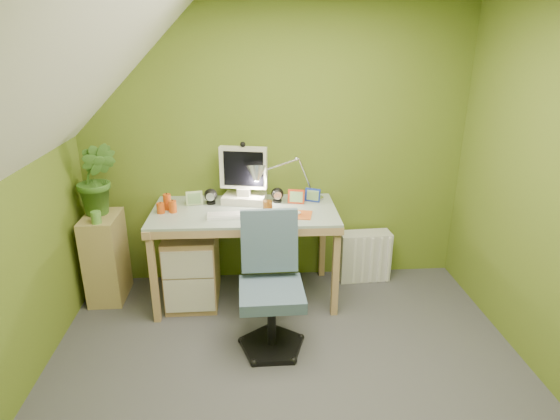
{
  "coord_description": "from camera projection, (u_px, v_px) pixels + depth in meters",
  "views": [
    {
      "loc": [
        -0.22,
        -2.21,
        2.06
      ],
      "look_at": [
        0.0,
        1.0,
        0.85
      ],
      "focal_mm": 30.0,
      "sensor_mm": 36.0,
      "label": 1
    }
  ],
  "objects": [
    {
      "name": "photo_frame_red",
      "position": [
        296.0,
        197.0,
        3.78
      ],
      "size": [
        0.14,
        0.05,
        0.12
      ],
      "primitive_type": "cube",
      "rotation": [
        0.0,
        0.0,
        -0.24
      ],
      "color": "#B13112",
      "rests_on": "desk"
    },
    {
      "name": "photo_frame_green",
      "position": [
        194.0,
        198.0,
        3.75
      ],
      "size": [
        0.13,
        0.04,
        0.11
      ],
      "primitive_type": "cube",
      "rotation": [
        0.0,
        0.0,
        0.15
      ],
      "color": "#A4C084",
      "rests_on": "desk"
    },
    {
      "name": "photo_frame_blue",
      "position": [
        313.0,
        195.0,
        3.83
      ],
      "size": [
        0.12,
        0.07,
        0.11
      ],
      "primitive_type": "cube",
      "rotation": [
        0.0,
        0.0,
        -0.43
      ],
      "color": "navy",
      "rests_on": "desk"
    },
    {
      "name": "monitor",
      "position": [
        244.0,
        170.0,
        3.74
      ],
      "size": [
        0.43,
        0.3,
        0.54
      ],
      "primitive_type": null,
      "rotation": [
        0.0,
        0.0,
        -0.21
      ],
      "color": "silver",
      "rests_on": "desk"
    },
    {
      "name": "potted_plant",
      "position": [
        97.0,
        179.0,
        3.62
      ],
      "size": [
        0.33,
        0.27,
        0.58
      ],
      "primitive_type": "imported",
      "rotation": [
        0.0,
        0.0,
        -0.02
      ],
      "color": "#3A6822",
      "rests_on": "side_ledge"
    },
    {
      "name": "desk_lamp",
      "position": [
        299.0,
        169.0,
        3.77
      ],
      "size": [
        0.52,
        0.24,
        0.55
      ],
      "primitive_type": null,
      "rotation": [
        0.0,
        0.0,
        -0.05
      ],
      "color": "silver",
      "rests_on": "desk"
    },
    {
      "name": "side_ledge",
      "position": [
        106.0,
        257.0,
        3.8
      ],
      "size": [
        0.27,
        0.41,
        0.72
      ],
      "primitive_type": "cube",
      "color": "tan",
      "rests_on": "floor"
    },
    {
      "name": "wall_back",
      "position": [
        275.0,
        145.0,
        3.88
      ],
      "size": [
        3.2,
        0.01,
        2.4
      ],
      "primitive_type": "cube",
      "color": "olive",
      "rests_on": "floor"
    },
    {
      "name": "slope_ceiling",
      "position": [
        73.0,
        85.0,
        2.09
      ],
      "size": [
        1.1,
        3.2,
        1.1
      ],
      "primitive_type": "cube",
      "color": "white",
      "rests_on": "wall_left"
    },
    {
      "name": "green_cup",
      "position": [
        96.0,
        217.0,
        3.52
      ],
      "size": [
        0.09,
        0.09,
        0.09
      ],
      "primitive_type": "cylinder",
      "rotation": [
        0.0,
        0.0,
        -0.21
      ],
      "color": "#66A544",
      "rests_on": "side_ledge"
    },
    {
      "name": "task_chair",
      "position": [
        272.0,
        293.0,
        3.13
      ],
      "size": [
        0.5,
        0.5,
        0.88
      ],
      "primitive_type": null,
      "rotation": [
        0.0,
        0.0,
        0.01
      ],
      "color": "#435A6F",
      "rests_on": "floor"
    },
    {
      "name": "mousepad",
      "position": [
        294.0,
        214.0,
        3.56
      ],
      "size": [
        0.3,
        0.24,
        0.01
      ],
      "primitive_type": "cube",
      "rotation": [
        0.0,
        0.0,
        -0.21
      ],
      "color": "#D25C20",
      "rests_on": "desk"
    },
    {
      "name": "floor",
      "position": [
        291.0,
        401.0,
        2.81
      ],
      "size": [
        3.2,
        3.2,
        0.01
      ],
      "primitive_type": "cube",
      "color": "#46464A",
      "rests_on": "ground"
    },
    {
      "name": "keyboard",
      "position": [
        234.0,
        215.0,
        3.53
      ],
      "size": [
        0.4,
        0.14,
        0.02
      ],
      "primitive_type": "cube",
      "rotation": [
        0.0,
        0.0,
        0.03
      ],
      "color": "white",
      "rests_on": "desk"
    },
    {
      "name": "desk",
      "position": [
        246.0,
        254.0,
        3.8
      ],
      "size": [
        1.46,
        0.75,
        0.77
      ],
      "primitive_type": null,
      "rotation": [
        0.0,
        0.0,
        -0.02
      ],
      "color": "tan",
      "rests_on": "floor"
    },
    {
      "name": "radiator",
      "position": [
        364.0,
        256.0,
        4.14
      ],
      "size": [
        0.45,
        0.2,
        0.44
      ],
      "primitive_type": "cube",
      "rotation": [
        0.0,
        0.0,
        0.06
      ],
      "color": "silver",
      "rests_on": "floor"
    },
    {
      "name": "candle_cluster",
      "position": [
        166.0,
        204.0,
        3.61
      ],
      "size": [
        0.2,
        0.18,
        0.12
      ],
      "primitive_type": null,
      "rotation": [
        0.0,
        0.0,
        0.26
      ],
      "color": "#D24C12",
      "rests_on": "desk"
    },
    {
      "name": "mouse",
      "position": [
        294.0,
        213.0,
        3.55
      ],
      "size": [
        0.11,
        0.07,
        0.04
      ],
      "primitive_type": "ellipsoid",
      "rotation": [
        0.0,
        0.0,
        -0.09
      ],
      "color": "white",
      "rests_on": "mousepad"
    },
    {
      "name": "speaker_left",
      "position": [
        211.0,
        196.0,
        3.78
      ],
      "size": [
        0.11,
        0.11,
        0.13
      ],
      "primitive_type": null,
      "rotation": [
        0.0,
        0.0,
        -0.08
      ],
      "color": "black",
      "rests_on": "desk"
    },
    {
      "name": "speaker_right",
      "position": [
        277.0,
        195.0,
        3.81
      ],
      "size": [
        0.12,
        0.12,
        0.12
      ],
      "primitive_type": null,
      "rotation": [
        0.0,
        0.0,
        0.14
      ],
      "color": "black",
      "rests_on": "desk"
    },
    {
      "name": "amber_tumbler",
      "position": [
        268.0,
        207.0,
        3.59
      ],
      "size": [
        0.08,
        0.08,
        0.09
      ],
      "primitive_type": "cylinder",
      "rotation": [
        0.0,
        0.0,
        -0.14
      ],
      "color": "#925015",
      "rests_on": "desk"
    }
  ]
}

